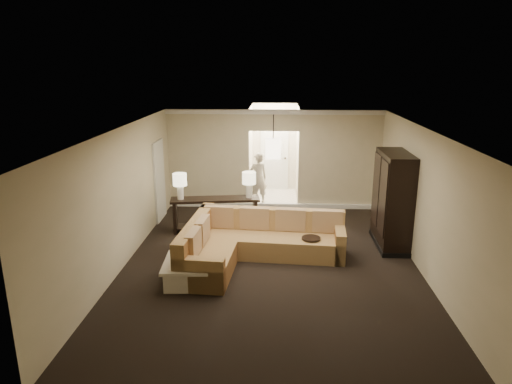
# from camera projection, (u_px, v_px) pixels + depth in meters

# --- Properties ---
(ground) EXTENTS (8.00, 8.00, 0.00)m
(ground) POSITION_uv_depth(u_px,v_px,m) (270.00, 266.00, 9.38)
(ground) COLOR black
(ground) RESTS_ON ground
(wall_back) EXTENTS (6.00, 0.04, 2.80)m
(wall_back) POSITION_uv_depth(u_px,v_px,m) (274.00, 159.00, 12.85)
(wall_back) COLOR beige
(wall_back) RESTS_ON ground
(wall_front) EXTENTS (6.00, 0.04, 2.80)m
(wall_front) POSITION_uv_depth(u_px,v_px,m) (264.00, 303.00, 5.16)
(wall_front) COLOR beige
(wall_front) RESTS_ON ground
(wall_left) EXTENTS (0.04, 8.00, 2.80)m
(wall_left) POSITION_uv_depth(u_px,v_px,m) (122.00, 198.00, 9.15)
(wall_left) COLOR beige
(wall_left) RESTS_ON ground
(wall_right) EXTENTS (0.04, 8.00, 2.80)m
(wall_right) POSITION_uv_depth(u_px,v_px,m) (425.00, 203.00, 8.86)
(wall_right) COLOR beige
(wall_right) RESTS_ON ground
(ceiling) EXTENTS (6.00, 8.00, 0.02)m
(ceiling) POSITION_uv_depth(u_px,v_px,m) (272.00, 130.00, 8.62)
(ceiling) COLOR white
(ceiling) RESTS_ON wall_back
(crown_molding) EXTENTS (6.00, 0.10, 0.12)m
(crown_molding) POSITION_uv_depth(u_px,v_px,m) (274.00, 112.00, 12.43)
(crown_molding) COLOR silver
(crown_molding) RESTS_ON wall_back
(baseboard) EXTENTS (6.00, 0.10, 0.12)m
(baseboard) POSITION_uv_depth(u_px,v_px,m) (273.00, 205.00, 13.16)
(baseboard) COLOR silver
(baseboard) RESTS_ON ground
(side_door) EXTENTS (0.05, 0.90, 2.10)m
(side_door) POSITION_uv_depth(u_px,v_px,m) (160.00, 181.00, 11.93)
(side_door) COLOR silver
(side_door) RESTS_ON ground
(foyer) EXTENTS (1.44, 2.02, 2.80)m
(foyer) POSITION_uv_depth(u_px,v_px,m) (274.00, 154.00, 14.16)
(foyer) COLOR white
(foyer) RESTS_ON ground
(sectional_sofa) EXTENTS (3.36, 2.61, 0.96)m
(sectional_sofa) POSITION_uv_depth(u_px,v_px,m) (250.00, 243.00, 9.57)
(sectional_sofa) COLOR brown
(sectional_sofa) RESTS_ON ground
(coffee_table) EXTENTS (1.13, 1.13, 0.45)m
(coffee_table) POSITION_uv_depth(u_px,v_px,m) (193.00, 271.00, 8.64)
(coffee_table) COLOR white
(coffee_table) RESTS_ON ground
(console_table) EXTENTS (2.21, 0.79, 0.83)m
(console_table) POSITION_uv_depth(u_px,v_px,m) (215.00, 211.00, 11.24)
(console_table) COLOR black
(console_table) RESTS_ON ground
(armoire) EXTENTS (0.64, 1.49, 2.15)m
(armoire) POSITION_uv_depth(u_px,v_px,m) (392.00, 202.00, 10.18)
(armoire) COLOR black
(armoire) RESTS_ON ground
(drink_table) EXTENTS (0.40, 0.40, 0.50)m
(drink_table) POSITION_uv_depth(u_px,v_px,m) (311.00, 244.00, 9.59)
(drink_table) COLOR black
(drink_table) RESTS_ON ground
(table_lamp_left) EXTENTS (0.33, 0.33, 0.64)m
(table_lamp_left) POSITION_uv_depth(u_px,v_px,m) (180.00, 182.00, 10.96)
(table_lamp_left) COLOR white
(table_lamp_left) RESTS_ON console_table
(table_lamp_right) EXTENTS (0.33, 0.33, 0.64)m
(table_lamp_right) POSITION_uv_depth(u_px,v_px,m) (249.00, 181.00, 11.10)
(table_lamp_right) COLOR white
(table_lamp_right) RESTS_ON console_table
(pendant_light) EXTENTS (0.38, 0.38, 1.09)m
(pendant_light) POSITION_uv_depth(u_px,v_px,m) (273.00, 148.00, 11.45)
(pendant_light) COLOR black
(pendant_light) RESTS_ON ceiling
(person) EXTENTS (0.73, 0.63, 1.70)m
(person) POSITION_uv_depth(u_px,v_px,m) (258.00, 176.00, 13.31)
(person) COLOR beige
(person) RESTS_ON ground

